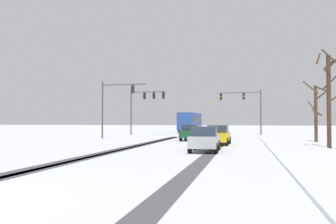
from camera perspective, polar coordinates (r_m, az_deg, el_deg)
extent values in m
cube|color=#4C4C51|center=(24.94, -6.40, -6.05)|extent=(0.75, 36.59, 0.01)
cube|color=#4C4C51|center=(23.65, 7.82, -6.30)|extent=(0.79, 36.59, 0.01)
cube|color=#4C4C51|center=(25.08, -7.30, -6.03)|extent=(0.96, 36.59, 0.01)
cube|color=white|center=(22.19, 22.27, -6.37)|extent=(4.00, 36.59, 0.12)
cylinder|color=#47474C|center=(48.80, -6.23, -0.02)|extent=(0.18, 0.18, 6.50)
cylinder|color=#47474C|center=(48.09, -3.40, 3.40)|extent=(5.08, 0.33, 0.12)
cube|color=black|center=(48.21, -3.97, 2.73)|extent=(0.33, 0.25, 0.90)
sphere|color=black|center=(48.38, -3.91, 3.07)|extent=(0.20, 0.20, 0.20)
sphere|color=orange|center=(48.36, -3.91, 2.71)|extent=(0.20, 0.20, 0.20)
sphere|color=black|center=(48.34, -3.91, 2.36)|extent=(0.20, 0.20, 0.20)
cube|color=black|center=(47.77, -2.39, 2.77)|extent=(0.33, 0.25, 0.90)
sphere|color=black|center=(47.94, -2.33, 3.11)|extent=(0.20, 0.20, 0.20)
sphere|color=orange|center=(47.92, -2.33, 2.75)|extent=(0.20, 0.20, 0.20)
sphere|color=black|center=(47.90, -2.33, 2.39)|extent=(0.20, 0.20, 0.20)
cube|color=black|center=(47.36, -0.77, 2.80)|extent=(0.33, 0.25, 0.90)
sphere|color=black|center=(47.54, -0.72, 3.15)|extent=(0.20, 0.20, 0.20)
sphere|color=orange|center=(47.52, -0.72, 2.79)|extent=(0.20, 0.20, 0.20)
sphere|color=black|center=(47.50, -0.72, 2.43)|extent=(0.20, 0.20, 0.20)
cylinder|color=#47474C|center=(39.48, -10.97, 0.35)|extent=(0.18, 0.18, 6.50)
cylinder|color=#47474C|center=(38.67, -7.42, 4.61)|extent=(5.22, 0.20, 0.12)
cube|color=black|center=(38.25, -5.96, 3.84)|extent=(0.32, 0.24, 0.90)
sphere|color=black|center=(38.43, -5.88, 4.27)|extent=(0.20, 0.20, 0.20)
sphere|color=orange|center=(38.40, -5.88, 3.82)|extent=(0.20, 0.20, 0.20)
sphere|color=black|center=(38.38, -5.88, 3.37)|extent=(0.20, 0.20, 0.20)
cylinder|color=#47474C|center=(50.17, 15.34, -0.02)|extent=(0.18, 0.18, 6.50)
cylinder|color=#47474C|center=(50.39, 11.93, 3.20)|extent=(5.95, 0.34, 0.12)
cube|color=black|center=(50.32, 12.61, 2.58)|extent=(0.33, 0.25, 0.90)
sphere|color=black|center=(50.19, 12.60, 2.94)|extent=(0.20, 0.20, 0.20)
sphere|color=orange|center=(50.16, 12.60, 2.60)|extent=(0.20, 0.20, 0.20)
sphere|color=black|center=(50.14, 12.60, 2.25)|extent=(0.20, 0.20, 0.20)
cube|color=black|center=(50.56, 8.90, 2.54)|extent=(0.33, 0.25, 0.90)
sphere|color=black|center=(50.42, 8.88, 2.90)|extent=(0.20, 0.20, 0.20)
sphere|color=orange|center=(50.40, 8.88, 2.56)|extent=(0.20, 0.20, 0.20)
sphere|color=black|center=(50.38, 8.88, 2.22)|extent=(0.20, 0.20, 0.20)
cube|color=#194C2D|center=(34.60, 3.89, -3.69)|extent=(1.75, 4.12, 0.70)
cube|color=#2D3847|center=(34.43, 3.85, -2.62)|extent=(1.58, 1.92, 0.60)
cylinder|color=black|center=(36.00, 2.96, -4.16)|extent=(0.23, 0.64, 0.64)
cylinder|color=black|center=(35.74, 5.51, -4.18)|extent=(0.23, 0.64, 0.64)
cylinder|color=black|center=(33.51, 2.16, -4.36)|extent=(0.23, 0.64, 0.64)
cylinder|color=black|center=(33.23, 4.90, -4.38)|extent=(0.23, 0.64, 0.64)
cube|color=yellow|center=(28.72, 8.47, -4.12)|extent=(1.84, 4.16, 0.70)
cube|color=#2D3847|center=(28.54, 8.43, -2.83)|extent=(1.63, 1.95, 0.60)
cylinder|color=black|center=(30.09, 7.21, -4.67)|extent=(0.24, 0.65, 0.64)
cylinder|color=black|center=(29.92, 10.29, -4.68)|extent=(0.24, 0.65, 0.64)
cylinder|color=black|center=(27.58, 6.50, -4.96)|extent=(0.24, 0.65, 0.64)
cylinder|color=black|center=(27.39, 9.86, -4.97)|extent=(0.24, 0.65, 0.64)
cube|color=#B7BABF|center=(22.17, 6.18, -4.90)|extent=(1.82, 4.15, 0.70)
cube|color=#2D3847|center=(22.00, 6.14, -3.23)|extent=(1.61, 1.94, 0.60)
cylinder|color=black|center=(23.54, 4.48, -5.56)|extent=(0.24, 0.65, 0.64)
cylinder|color=black|center=(23.41, 8.43, -5.57)|extent=(0.24, 0.65, 0.64)
cylinder|color=black|center=(21.03, 3.67, -6.04)|extent=(0.24, 0.65, 0.64)
cylinder|color=black|center=(20.88, 8.09, -6.06)|extent=(0.24, 0.65, 0.64)
cube|color=#284793|center=(60.10, 3.74, -1.57)|extent=(2.69, 11.04, 2.90)
cube|color=#283342|center=(60.10, 3.74, -1.23)|extent=(2.72, 10.16, 0.90)
cylinder|color=black|center=(56.13, 4.25, -3.05)|extent=(0.32, 0.97, 0.96)
cylinder|color=black|center=(56.57, 1.88, -3.04)|extent=(0.32, 0.97, 0.96)
cylinder|color=black|center=(63.19, 5.33, -2.88)|extent=(0.32, 0.97, 0.96)
cylinder|color=black|center=(63.58, 3.21, -2.87)|extent=(0.32, 0.97, 0.96)
cylinder|color=#423023|center=(26.83, 25.43, 1.57)|extent=(0.30, 0.30, 6.71)
cylinder|color=#423023|center=(27.28, 23.96, 8.20)|extent=(0.61, 1.35, 1.02)
cylinder|color=#423023|center=(27.44, 25.35, 7.17)|extent=(0.74, 0.24, 0.71)
cylinder|color=#423023|center=(26.62, 25.65, 8.29)|extent=(1.22, 0.14, 1.23)
cylinder|color=#423023|center=(26.40, 24.40, 3.57)|extent=(0.88, 1.21, 0.60)
cylinder|color=#423023|center=(27.46, 25.72, 4.65)|extent=(1.04, 0.65, 1.09)
cylinder|color=#423023|center=(27.79, 26.20, 7.65)|extent=(1.25, 1.24, 1.34)
cylinder|color=#4C3828|center=(35.22, 23.61, -0.27)|extent=(0.30, 0.30, 5.34)
cylinder|color=#4C3828|center=(34.78, 23.26, 0.60)|extent=(0.94, 0.70, 1.39)
cylinder|color=#4C3828|center=(34.72, 22.86, 3.82)|extent=(1.25, 1.24, 1.35)
cylinder|color=#4C3828|center=(34.79, 23.80, -0.08)|extent=(0.97, 0.21, 0.68)
cylinder|color=#4C3828|center=(35.84, 24.29, 2.51)|extent=(1.07, 1.23, 0.94)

